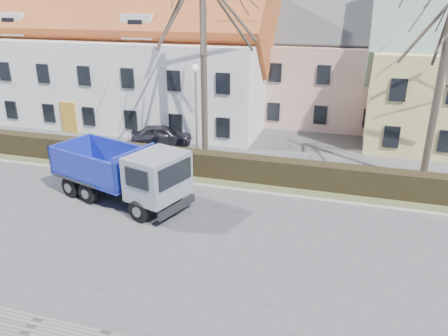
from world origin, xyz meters
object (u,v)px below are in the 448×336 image
(streetlight, at_px, (196,118))
(cart_frame, at_px, (135,176))
(dump_truck, at_px, (116,171))
(parked_car_a, at_px, (161,135))

(streetlight, xyz_separation_m, cart_frame, (-2.48, -2.76, -2.59))
(streetlight, bearing_deg, dump_truck, -114.78)
(cart_frame, bearing_deg, streetlight, 48.13)
(dump_truck, relative_size, streetlight, 1.23)
(streetlight, relative_size, cart_frame, 7.93)
(streetlight, distance_m, cart_frame, 4.53)
(dump_truck, bearing_deg, streetlight, 82.31)
(streetlight, bearing_deg, parked_car_a, 138.21)
(streetlight, relative_size, parked_car_a, 1.50)
(parked_car_a, bearing_deg, streetlight, -153.13)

